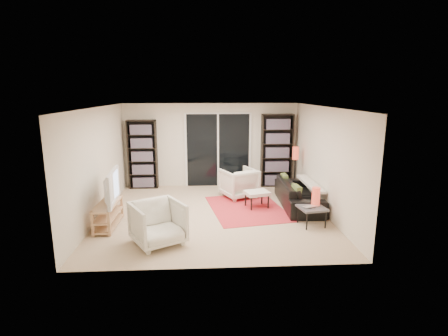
# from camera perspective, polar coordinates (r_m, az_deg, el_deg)

# --- Properties ---
(floor) EXTENTS (5.00, 5.00, 0.00)m
(floor) POSITION_cam_1_polar(r_m,az_deg,el_deg) (8.03, -1.67, -7.47)
(floor) COLOR beige
(floor) RESTS_ON ground
(wall_back) EXTENTS (5.00, 0.02, 2.40)m
(wall_back) POSITION_cam_1_polar(r_m,az_deg,el_deg) (10.16, -2.12, 3.75)
(wall_back) COLOR beige
(wall_back) RESTS_ON ground
(wall_front) EXTENTS (5.00, 0.02, 2.40)m
(wall_front) POSITION_cam_1_polar(r_m,az_deg,el_deg) (5.28, -0.98, -4.46)
(wall_front) COLOR beige
(wall_front) RESTS_ON ground
(wall_left) EXTENTS (0.02, 5.00, 2.40)m
(wall_left) POSITION_cam_1_polar(r_m,az_deg,el_deg) (8.04, -19.85, 0.69)
(wall_left) COLOR beige
(wall_left) RESTS_ON ground
(wall_right) EXTENTS (0.02, 5.00, 2.40)m
(wall_right) POSITION_cam_1_polar(r_m,az_deg,el_deg) (8.16, 16.11, 1.11)
(wall_right) COLOR beige
(wall_right) RESTS_ON ground
(ceiling) EXTENTS (5.00, 5.00, 0.02)m
(ceiling) POSITION_cam_1_polar(r_m,az_deg,el_deg) (7.56, -1.79, 9.90)
(ceiling) COLOR white
(ceiling) RESTS_ON wall_back
(sliding_door) EXTENTS (1.92, 0.08, 2.16)m
(sliding_door) POSITION_cam_1_polar(r_m,az_deg,el_deg) (10.16, -0.98, 2.90)
(sliding_door) COLOR white
(sliding_door) RESTS_ON ground
(bookshelf_left) EXTENTS (0.80, 0.30, 1.95)m
(bookshelf_left) POSITION_cam_1_polar(r_m,az_deg,el_deg) (10.19, -13.13, 2.17)
(bookshelf_left) COLOR black
(bookshelf_left) RESTS_ON ground
(bookshelf_right) EXTENTS (0.90, 0.30, 2.10)m
(bookshelf_right) POSITION_cam_1_polar(r_m,az_deg,el_deg) (10.24, 8.61, 2.83)
(bookshelf_right) COLOR black
(bookshelf_right) RESTS_ON ground
(tv_stand) EXTENTS (0.37, 1.15, 0.50)m
(tv_stand) POSITION_cam_1_polar(r_m,az_deg,el_deg) (7.63, -18.37, -7.12)
(tv_stand) COLOR tan
(tv_stand) RESTS_ON floor
(tv) EXTENTS (0.25, 1.18, 0.67)m
(tv) POSITION_cam_1_polar(r_m,az_deg,el_deg) (7.46, -18.52, -2.96)
(tv) COLOR black
(tv) RESTS_ON tv_stand
(rug) EXTENTS (1.98, 2.46, 0.01)m
(rug) POSITION_cam_1_polar(r_m,az_deg,el_deg) (8.38, 3.74, -6.58)
(rug) COLOR red
(rug) RESTS_ON floor
(sofa) EXTENTS (0.89, 2.12, 0.61)m
(sofa) POSITION_cam_1_polar(r_m,az_deg,el_deg) (8.65, 12.08, -4.15)
(sofa) COLOR black
(sofa) RESTS_ON floor
(armchair_back) EXTENTS (1.09, 1.10, 0.76)m
(armchair_back) POSITION_cam_1_polar(r_m,az_deg,el_deg) (9.16, 2.44, -2.44)
(armchair_back) COLOR silver
(armchair_back) RESTS_ON floor
(armchair_front) EXTENTS (1.16, 1.17, 0.79)m
(armchair_front) POSITION_cam_1_polar(r_m,az_deg,el_deg) (6.51, -10.74, -8.85)
(armchair_front) COLOR silver
(armchair_front) RESTS_ON floor
(ottoman) EXTENTS (0.65, 0.58, 0.40)m
(ottoman) POSITION_cam_1_polar(r_m,az_deg,el_deg) (8.38, 5.40, -4.18)
(ottoman) COLOR silver
(ottoman) RESTS_ON floor
(side_table) EXTENTS (0.60, 0.60, 0.40)m
(side_table) POSITION_cam_1_polar(r_m,az_deg,el_deg) (7.47, 14.16, -6.50)
(side_table) COLOR #45454A
(side_table) RESTS_ON floor
(laptop) EXTENTS (0.39, 0.32, 0.03)m
(laptop) POSITION_cam_1_polar(r_m,az_deg,el_deg) (7.40, 14.18, -6.24)
(laptop) COLOR silver
(laptop) RESTS_ON side_table
(table_lamp) EXTENTS (0.17, 0.17, 0.38)m
(table_lamp) POSITION_cam_1_polar(r_m,az_deg,el_deg) (7.53, 14.77, -4.51)
(table_lamp) COLOR #BF3824
(table_lamp) RESTS_ON side_table
(floor_lamp) EXTENTS (0.19, 0.19, 1.27)m
(floor_lamp) POSITION_cam_1_polar(r_m,az_deg,el_deg) (9.65, 11.58, 1.56)
(floor_lamp) COLOR black
(floor_lamp) RESTS_ON floor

